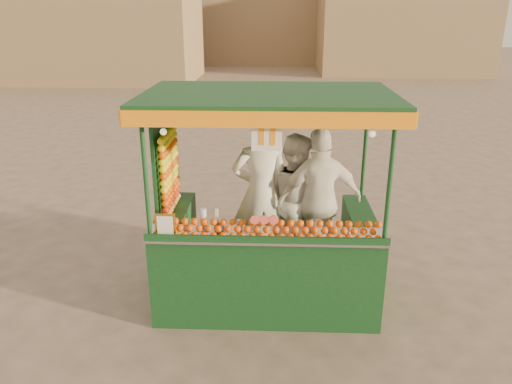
{
  "coord_description": "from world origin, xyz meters",
  "views": [
    {
      "loc": [
        0.12,
        -5.58,
        3.36
      ],
      "look_at": [
        -0.11,
        -0.18,
        1.37
      ],
      "focal_mm": 34.8,
      "sensor_mm": 36.0,
      "label": 1
    }
  ],
  "objects_px": {
    "juice_cart": "(261,239)",
    "vendor_right": "(320,200)",
    "vendor_left": "(261,193)",
    "vendor_middle": "(296,199)"
  },
  "relations": [
    {
      "from": "juice_cart",
      "to": "vendor_right",
      "type": "relative_size",
      "value": 1.56
    },
    {
      "from": "juice_cart",
      "to": "vendor_left",
      "type": "height_order",
      "value": "juice_cart"
    },
    {
      "from": "juice_cart",
      "to": "vendor_left",
      "type": "xyz_separation_m",
      "value": [
        -0.01,
        0.36,
        0.45
      ]
    },
    {
      "from": "juice_cart",
      "to": "vendor_right",
      "type": "distance_m",
      "value": 0.86
    },
    {
      "from": "vendor_left",
      "to": "vendor_middle",
      "type": "xyz_separation_m",
      "value": [
        0.43,
        0.15,
        -0.14
      ]
    },
    {
      "from": "juice_cart",
      "to": "vendor_left",
      "type": "distance_m",
      "value": 0.58
    },
    {
      "from": "vendor_left",
      "to": "vendor_middle",
      "type": "relative_size",
      "value": 1.16
    },
    {
      "from": "juice_cart",
      "to": "vendor_left",
      "type": "relative_size",
      "value": 1.42
    },
    {
      "from": "vendor_right",
      "to": "juice_cart",
      "type": "bearing_deg",
      "value": 14.23
    },
    {
      "from": "vendor_left",
      "to": "vendor_middle",
      "type": "bearing_deg",
      "value": -170.11
    }
  ]
}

